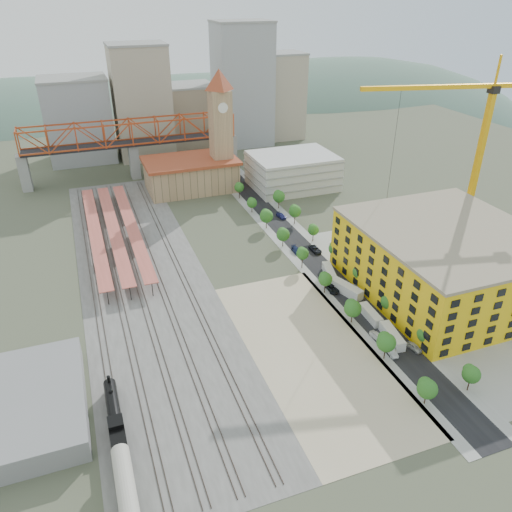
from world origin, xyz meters
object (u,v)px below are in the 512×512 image
object	(u,v)px
car_0	(377,336)
clock_tower	(220,119)
site_trailer_b	(371,315)
site_trailer_a	(392,336)
site_trailer_d	(329,272)
locomotive	(115,416)
construction_building	(446,261)
coach	(128,498)
site_trailer_c	(346,289)
tower_crane	(473,134)

from	to	relation	value
car_0	clock_tower	bearing A→B (deg)	84.28
site_trailer_b	car_0	world-z (taller)	site_trailer_b
site_trailer_a	site_trailer_d	world-z (taller)	site_trailer_a
locomotive	construction_building	bearing A→B (deg)	11.35
coach	car_0	xyz separation A→B (m)	(63.00, 24.96, -2.29)
site_trailer_c	locomotive	bearing A→B (deg)	-177.03
coach	site_trailer_b	distance (m)	73.81
clock_tower	site_trailer_d	size ratio (longest dim) A/B	5.77
site_trailer_b	tower_crane	bearing A→B (deg)	33.47
clock_tower	site_trailer_b	size ratio (longest dim) A/B	5.91
car_0	site_trailer_a	bearing A→B (deg)	-37.41
tower_crane	site_trailer_d	bearing A→B (deg)	-171.99
coach	site_trailer_a	xyz separation A→B (m)	(66.00, 23.29, -1.77)
tower_crane	site_trailer_d	distance (m)	61.49
site_trailer_c	car_0	xyz separation A→B (m)	(-3.00, -20.83, -0.65)
site_trailer_c	car_0	bearing A→B (deg)	-116.81
coach	car_0	size ratio (longest dim) A/B	4.02
site_trailer_b	site_trailer_c	distance (m)	12.81
site_trailer_d	coach	bearing A→B (deg)	-125.07
clock_tower	tower_crane	distance (m)	95.23
site_trailer_d	tower_crane	bearing A→B (deg)	22.63
coach	site_trailer_b	size ratio (longest dim) A/B	2.09
construction_building	locomotive	world-z (taller)	construction_building
locomotive	tower_crane	xyz separation A→B (m)	(116.06, 43.36, 34.18)
site_trailer_b	car_0	distance (m)	8.57
site_trailer_a	site_trailer_d	size ratio (longest dim) A/B	1.06
locomotive	site_trailer_a	distance (m)	66.10
clock_tower	construction_building	size ratio (longest dim) A/B	1.03
site_trailer_c	car_0	size ratio (longest dim) A/B	2.28
construction_building	coach	world-z (taller)	construction_building
construction_building	car_0	xyz separation A→B (m)	(-29.00, -13.18, -8.63)
construction_building	site_trailer_a	xyz separation A→B (m)	(-26.00, -14.85, -8.10)
site_trailer_c	site_trailer_d	bearing A→B (deg)	71.38
construction_building	site_trailer_c	xyz separation A→B (m)	(-26.00, 7.65, -7.98)
site_trailer_b	car_0	size ratio (longest dim) A/B	1.92
locomotive	car_0	bearing A→B (deg)	4.80
tower_crane	construction_building	bearing A→B (deg)	-134.02
construction_building	site_trailer_c	size ratio (longest dim) A/B	4.84
coach	site_trailer_b	xyz separation A→B (m)	(66.00, 32.98, -1.87)
site_trailer_d	construction_building	bearing A→B (deg)	-19.86
car_0	locomotive	bearing A→B (deg)	176.55
car_0	site_trailer_b	bearing A→B (deg)	61.24
clock_tower	car_0	xyz separation A→B (m)	(5.00, -113.17, -27.92)
construction_building	site_trailer_a	size ratio (longest dim) A/B	5.30
construction_building	coach	size ratio (longest dim) A/B	2.75
construction_building	site_trailer_a	distance (m)	31.02
site_trailer_d	car_0	bearing A→B (deg)	-80.90
construction_building	site_trailer_d	world-z (taller)	construction_building
tower_crane	site_trailer_c	xyz separation A→B (m)	(-50.06, -17.25, -34.81)
site_trailer_b	car_0	bearing A→B (deg)	-108.02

